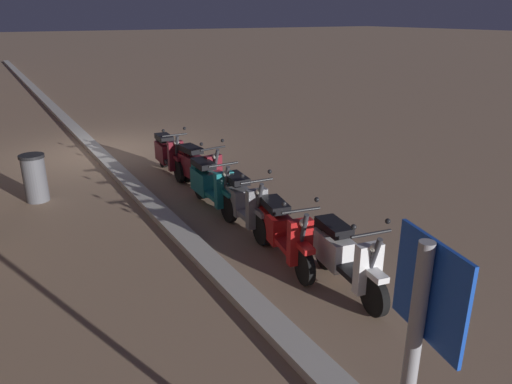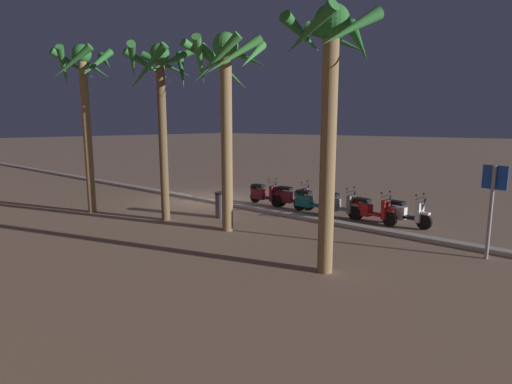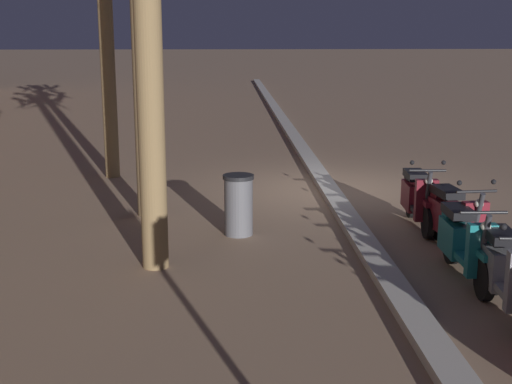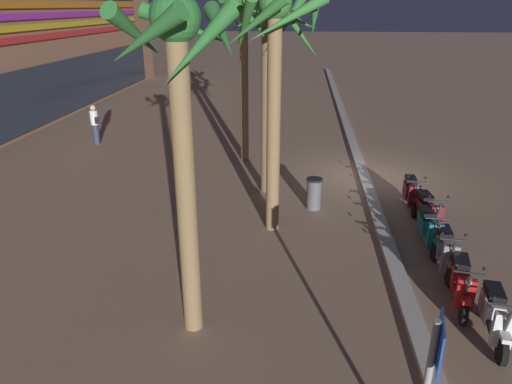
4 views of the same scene
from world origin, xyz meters
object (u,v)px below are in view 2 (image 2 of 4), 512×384
object	(u,v)px
scooter_white_gap_after_mid	(403,213)
crossing_sign	(492,201)
scooter_grey_second_in_line	(337,204)
litter_bin	(221,205)
scooter_red_far_back	(369,210)
scooter_maroon_tail_end	(291,197)
palm_tree_near_sign	(226,83)
palm_tree_by_mall_entrance	(85,86)
palm_tree_mid_walkway	(160,86)
scooter_teal_mid_front	(310,201)
scooter_maroon_mid_rear	(263,194)
palm_tree_far_corner	(330,79)

from	to	relation	value
scooter_white_gap_after_mid	crossing_sign	bearing A→B (deg)	145.63
scooter_grey_second_in_line	litter_bin	bearing A→B (deg)	43.08
scooter_red_far_back	scooter_maroon_tail_end	bearing A→B (deg)	-2.63
scooter_maroon_tail_end	palm_tree_near_sign	xyz separation A→B (m)	(-0.50, 4.22, 4.19)
palm_tree_by_mall_entrance	palm_tree_mid_walkway	bearing A→B (deg)	-162.52
scooter_teal_mid_front	scooter_maroon_tail_end	xyz separation A→B (m)	(1.07, -0.23, 0.01)
scooter_white_gap_after_mid	crossing_sign	distance (m)	3.74
scooter_red_far_back	litter_bin	xyz separation A→B (m)	(4.44, 2.92, 0.04)
palm_tree_mid_walkway	scooter_red_far_back	bearing A→B (deg)	-141.96
scooter_grey_second_in_line	palm_tree_near_sign	world-z (taller)	palm_tree_near_sign
crossing_sign	scooter_maroon_mid_rear	bearing A→B (deg)	-11.10
scooter_grey_second_in_line	scooter_maroon_mid_rear	distance (m)	3.56
palm_tree_near_sign	litter_bin	xyz separation A→B (m)	(1.44, -1.14, -4.16)
scooter_grey_second_in_line	crossing_sign	xyz separation A→B (m)	(-5.34, 1.76, 1.04)
scooter_red_far_back	palm_tree_mid_walkway	bearing A→B (deg)	38.04
scooter_red_far_back	scooter_teal_mid_front	bearing A→B (deg)	1.60
crossing_sign	palm_tree_by_mall_entrance	distance (m)	13.96
scooter_red_far_back	palm_tree_near_sign	world-z (taller)	palm_tree_near_sign
scooter_maroon_tail_end	palm_tree_by_mall_entrance	size ratio (longest dim) A/B	0.29
scooter_red_far_back	palm_tree_mid_walkway	distance (m)	8.44
scooter_white_gap_after_mid	scooter_maroon_tail_end	world-z (taller)	same
scooter_red_far_back	scooter_grey_second_in_line	world-z (taller)	same
palm_tree_near_sign	litter_bin	bearing A→B (deg)	-38.31
palm_tree_near_sign	palm_tree_mid_walkway	world-z (taller)	palm_tree_near_sign
scooter_maroon_mid_rear	palm_tree_far_corner	bearing A→B (deg)	139.74
scooter_white_gap_after_mid	palm_tree_near_sign	size ratio (longest dim) A/B	0.29
scooter_grey_second_in_line	palm_tree_mid_walkway	size ratio (longest dim) A/B	0.29
scooter_grey_second_in_line	palm_tree_near_sign	distance (m)	6.09
scooter_white_gap_after_mid	scooter_red_far_back	world-z (taller)	same
scooter_maroon_mid_rear	scooter_grey_second_in_line	bearing A→B (deg)	-179.71
scooter_grey_second_in_line	scooter_maroon_mid_rear	xyz separation A→B (m)	(3.56, 0.02, -0.01)
scooter_teal_mid_front	scooter_maroon_tail_end	size ratio (longest dim) A/B	1.00
scooter_maroon_mid_rear	palm_tree_by_mall_entrance	size ratio (longest dim) A/B	0.28
palm_tree_near_sign	palm_tree_mid_walkway	size ratio (longest dim) A/B	1.01
scooter_white_gap_after_mid	scooter_maroon_mid_rear	distance (m)	5.95
scooter_maroon_tail_end	scooter_grey_second_in_line	bearing A→B (deg)	176.40
scooter_maroon_tail_end	palm_tree_far_corner	distance (m)	8.27
scooter_teal_mid_front	palm_tree_near_sign	xyz separation A→B (m)	(0.58, 3.99, 4.19)
scooter_red_far_back	litter_bin	bearing A→B (deg)	33.28
scooter_white_gap_after_mid	scooter_teal_mid_front	world-z (taller)	scooter_white_gap_after_mid
scooter_white_gap_after_mid	palm_tree_near_sign	distance (m)	7.29
crossing_sign	palm_tree_far_corner	distance (m)	5.27
scooter_grey_second_in_line	litter_bin	size ratio (longest dim) A/B	1.86
litter_bin	scooter_white_gap_after_mid	bearing A→B (deg)	-149.97
scooter_white_gap_after_mid	palm_tree_by_mall_entrance	size ratio (longest dim) A/B	0.28
scooter_white_gap_after_mid	scooter_maroon_mid_rear	xyz separation A→B (m)	(5.95, 0.28, 0.01)
scooter_grey_second_in_line	scooter_maroon_tail_end	bearing A→B (deg)	-3.60
scooter_white_gap_after_mid	scooter_teal_mid_front	distance (m)	3.53
scooter_red_far_back	scooter_grey_second_in_line	bearing A→B (deg)	-0.99
palm_tree_by_mall_entrance	palm_tree_far_corner	world-z (taller)	palm_tree_by_mall_entrance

